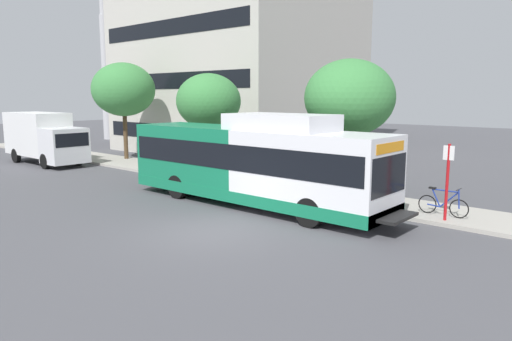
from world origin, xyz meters
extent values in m
plane|color=#4C4C51|center=(0.00, 8.00, 0.00)|extent=(120.00, 120.00, 0.00)
cube|color=#A8A399|center=(7.00, 6.00, 0.07)|extent=(3.00, 56.00, 0.14)
cube|color=white|center=(3.72, -1.37, 1.69)|extent=(2.54, 5.80, 2.73)
cube|color=#14724C|center=(3.72, 4.43, 1.69)|extent=(2.54, 5.80, 2.73)
cube|color=#14724C|center=(3.72, 1.53, 0.54)|extent=(2.57, 11.60, 0.44)
cube|color=black|center=(3.72, 1.53, 2.05)|extent=(2.58, 11.25, 0.96)
cube|color=black|center=(3.72, -4.23, 1.85)|extent=(2.34, 0.10, 1.24)
cube|color=orange|center=(3.72, -4.24, 2.72)|extent=(1.90, 0.08, 0.32)
cube|color=white|center=(3.72, 0.08, 3.35)|extent=(2.16, 4.06, 0.60)
cube|color=black|center=(3.72, -4.62, 0.55)|extent=(1.78, 0.60, 0.10)
cylinder|color=black|center=(2.59, -2.06, 0.50)|extent=(0.30, 1.00, 1.00)
cylinder|color=black|center=(4.85, -2.06, 0.50)|extent=(0.30, 1.00, 1.00)
cylinder|color=black|center=(2.59, 4.72, 0.50)|extent=(0.30, 1.00, 1.00)
cylinder|color=black|center=(4.85, 4.72, 0.50)|extent=(0.30, 1.00, 1.00)
cylinder|color=red|center=(5.92, -5.31, 1.44)|extent=(0.10, 0.10, 2.60)
cube|color=white|center=(5.90, -5.31, 2.44)|extent=(0.04, 0.36, 0.48)
torus|color=black|center=(6.49, -5.57, 0.47)|extent=(0.04, 0.66, 0.66)
torus|color=black|center=(6.49, -4.47, 0.47)|extent=(0.04, 0.66, 0.66)
cylinder|color=navy|center=(6.49, -5.22, 0.74)|extent=(0.05, 0.64, 0.64)
cylinder|color=navy|center=(6.49, -4.77, 0.74)|extent=(0.05, 0.34, 0.62)
cylinder|color=navy|center=(6.49, -5.07, 1.04)|extent=(0.05, 0.90, 0.05)
cylinder|color=navy|center=(6.49, -4.69, 0.46)|extent=(0.05, 0.45, 0.08)
cylinder|color=navy|center=(6.49, -5.54, 0.81)|extent=(0.05, 0.10, 0.67)
cylinder|color=black|center=(6.49, -5.52, 1.14)|extent=(0.52, 0.03, 0.03)
cube|color=black|center=(6.49, -4.62, 1.08)|extent=(0.12, 0.24, 0.06)
cylinder|color=#4C3823|center=(7.69, -0.47, 1.47)|extent=(0.28, 0.28, 2.67)
ellipsoid|color=#3D8442|center=(7.69, -0.47, 4.23)|extent=(3.80, 3.80, 3.23)
cylinder|color=#4C3823|center=(7.82, 8.31, 1.42)|extent=(0.28, 0.28, 2.57)
ellipsoid|color=#3D8442|center=(7.82, 8.31, 4.03)|extent=(3.53, 3.53, 3.00)
cylinder|color=#4C3823|center=(7.94, 16.59, 1.66)|extent=(0.28, 0.28, 3.05)
ellipsoid|color=#3D8442|center=(7.94, 16.59, 4.73)|extent=(4.12, 4.12, 3.50)
cube|color=silver|center=(3.66, 16.58, 1.35)|extent=(2.30, 2.00, 2.10)
cube|color=white|center=(3.66, 20.08, 1.90)|extent=(2.30, 5.00, 2.70)
cube|color=black|center=(3.66, 15.61, 1.75)|extent=(2.07, 0.08, 0.80)
cylinder|color=black|center=(2.63, 17.02, 0.46)|extent=(0.26, 0.92, 0.92)
cylinder|color=black|center=(4.69, 17.02, 0.46)|extent=(0.26, 0.92, 0.92)
cylinder|color=black|center=(2.63, 21.16, 0.46)|extent=(0.26, 0.92, 0.92)
cylinder|color=black|center=(4.69, 21.16, 0.46)|extent=(0.26, 0.92, 0.92)
cube|color=black|center=(17.74, 15.49, 1.78)|extent=(13.58, 14.80, 1.10)
cube|color=black|center=(17.74, 15.49, 5.35)|extent=(13.58, 14.80, 1.10)
cube|color=black|center=(17.74, 15.49, 8.91)|extent=(13.58, 14.80, 1.10)
cylinder|color=#B7B7BC|center=(16.03, 31.80, 3.03)|extent=(1.10, 1.10, 6.06)
cylinder|color=#B7B7BC|center=(16.03, 31.80, 9.09)|extent=(0.91, 0.91, 6.06)
camera|label=1|loc=(-9.94, -10.66, 4.30)|focal=32.96mm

